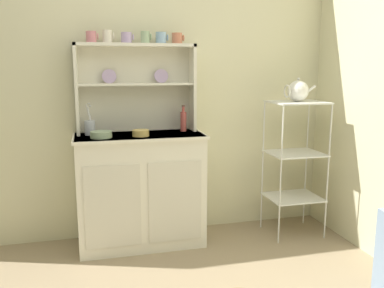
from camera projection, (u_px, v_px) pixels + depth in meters
wall_back at (138, 85)px, 3.33m from camera, size 3.84×0.05×2.50m
hutch_cabinet at (141, 189)px, 3.23m from camera, size 0.99×0.45×0.88m
hutch_shelf_unit at (136, 81)px, 3.23m from camera, size 0.92×0.18×0.68m
bakers_rack at (295, 151)px, 3.40m from camera, size 0.43×0.36×1.12m
cup_rose_0 at (91, 37)px, 3.05m from camera, size 0.09×0.08×0.08m
cup_cream_1 at (108, 36)px, 3.08m from camera, size 0.08×0.07×0.09m
cup_lilac_2 at (127, 38)px, 3.12m from camera, size 0.09×0.08×0.08m
cup_sage_3 at (145, 37)px, 3.15m from camera, size 0.08×0.07×0.09m
cup_sky_4 at (161, 38)px, 3.18m from camera, size 0.10×0.08×0.09m
cup_terracotta_5 at (177, 38)px, 3.21m from camera, size 0.09×0.08×0.08m
bowl_mixing_large at (101, 135)px, 3.00m from camera, size 0.16×0.16×0.05m
bowl_floral_medium at (141, 133)px, 3.07m from camera, size 0.12×0.12×0.05m
jam_bottle at (183, 121)px, 3.30m from camera, size 0.05×0.05×0.21m
utensil_jar at (90, 127)px, 3.12m from camera, size 0.08×0.08×0.24m
porcelain_teapot at (298, 91)px, 3.31m from camera, size 0.26×0.17×0.19m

